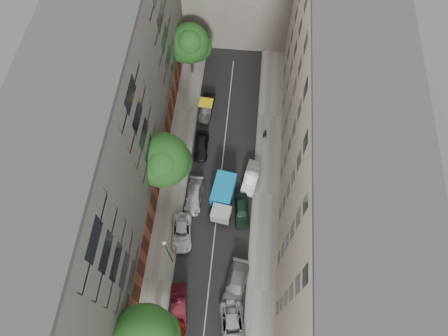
# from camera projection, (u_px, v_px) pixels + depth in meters

# --- Properties ---
(ground) EXTENTS (120.00, 120.00, 0.00)m
(ground) POSITION_uv_depth(u_px,v_px,m) (219.00, 190.00, 47.02)
(ground) COLOR #4C4C49
(ground) RESTS_ON ground
(road_surface) EXTENTS (8.00, 44.00, 0.02)m
(road_surface) POSITION_uv_depth(u_px,v_px,m) (219.00, 190.00, 47.01)
(road_surface) COLOR black
(road_surface) RESTS_ON ground
(sidewalk_left) EXTENTS (3.00, 44.00, 0.15)m
(sidewalk_left) POSITION_uv_depth(u_px,v_px,m) (173.00, 186.00, 47.19)
(sidewalk_left) COLOR gray
(sidewalk_left) RESTS_ON ground
(sidewalk_right) EXTENTS (3.00, 44.00, 0.15)m
(sidewalk_right) POSITION_uv_depth(u_px,v_px,m) (266.00, 194.00, 46.72)
(sidewalk_right) COLOR gray
(sidewalk_right) RESTS_ON ground
(building_left) EXTENTS (8.00, 44.00, 20.00)m
(building_left) POSITION_uv_depth(u_px,v_px,m) (105.00, 138.00, 38.58)
(building_left) COLOR #52504D
(building_left) RESTS_ON ground
(building_right) EXTENTS (8.00, 44.00, 20.00)m
(building_right) POSITION_uv_depth(u_px,v_px,m) (334.00, 157.00, 37.64)
(building_right) COLOR #C0AE96
(building_right) RESTS_ON ground
(tarp_truck) EXTENTS (2.95, 5.88, 2.59)m
(tarp_truck) POSITION_uv_depth(u_px,v_px,m) (223.00, 197.00, 45.06)
(tarp_truck) COLOR black
(tarp_truck) RESTS_ON ground
(car_left_1) EXTENTS (2.04, 4.37, 1.39)m
(car_left_1) POSITION_uv_depth(u_px,v_px,m) (179.00, 305.00, 40.47)
(car_left_1) COLOR #4A0E18
(car_left_1) RESTS_ON ground
(car_left_2) EXTENTS (2.68, 4.88, 1.30)m
(car_left_2) POSITION_uv_depth(u_px,v_px,m) (182.00, 233.00, 43.98)
(car_left_2) COLOR silver
(car_left_2) RESTS_ON ground
(car_left_3) EXTENTS (1.99, 4.66, 1.34)m
(car_left_3) POSITION_uv_depth(u_px,v_px,m) (194.00, 196.00, 45.92)
(car_left_3) COLOR #BAB9BF
(car_left_3) RESTS_ON ground
(car_left_4) EXTENTS (1.81, 4.24, 1.43)m
(car_left_4) POSITION_uv_depth(u_px,v_px,m) (201.00, 145.00, 48.94)
(car_left_4) COLOR black
(car_left_4) RESTS_ON ground
(car_left_5) EXTENTS (1.89, 4.57, 1.47)m
(car_left_5) POSITION_uv_depth(u_px,v_px,m) (206.00, 108.00, 51.45)
(car_left_5) COLOR black
(car_left_5) RESTS_ON ground
(car_right_0) EXTENTS (3.25, 5.54, 1.45)m
(car_right_0) POSITION_uv_depth(u_px,v_px,m) (232.00, 327.00, 39.48)
(car_right_0) COLOR #B9B8BD
(car_right_0) RESTS_ON ground
(car_right_1) EXTENTS (2.84, 5.35, 1.48)m
(car_right_1) POSITION_uv_depth(u_px,v_px,m) (236.00, 284.00, 41.37)
(car_right_1) COLOR slate
(car_right_1) RESTS_ON ground
(car_right_2) EXTENTS (2.13, 4.30, 1.41)m
(car_right_2) POSITION_uv_depth(u_px,v_px,m) (242.00, 210.00, 45.10)
(car_right_2) COLOR black
(car_right_2) RESTS_ON ground
(car_right_3) EXTENTS (2.32, 4.69, 1.48)m
(car_right_3) POSITION_uv_depth(u_px,v_px,m) (251.00, 178.00, 46.93)
(car_right_3) COLOR silver
(car_right_3) RESTS_ON ground
(tree_mid) EXTENTS (6.14, 5.99, 8.40)m
(tree_mid) POSITION_uv_depth(u_px,v_px,m) (163.00, 162.00, 42.61)
(tree_mid) COLOR #382619
(tree_mid) RESTS_ON sidewalk_left
(tree_far) EXTENTS (5.37, 5.11, 7.99)m
(tree_far) POSITION_uv_depth(u_px,v_px,m) (190.00, 45.00, 50.22)
(tree_far) COLOR #382619
(tree_far) RESTS_ON sidewalk_left
(lamp_post) EXTENTS (0.36, 0.36, 7.03)m
(lamp_post) POSITION_uv_depth(u_px,v_px,m) (168.00, 251.00, 39.23)
(lamp_post) COLOR #1A5E33
(lamp_post) RESTS_ON sidewalk_left
(pedestrian) EXTENTS (0.70, 0.58, 1.64)m
(pedestrian) POSITION_uv_depth(u_px,v_px,m) (265.00, 134.00, 49.40)
(pedestrian) COLOR black
(pedestrian) RESTS_ON sidewalk_right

